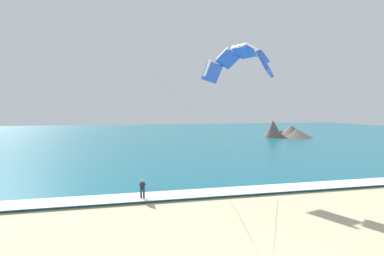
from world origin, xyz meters
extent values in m
cube|color=#146075|center=(0.00, 72.14, 0.10)|extent=(200.00, 120.00, 0.20)
cube|color=white|center=(0.00, 13.14, 0.22)|extent=(200.00, 2.50, 0.04)
ellipsoid|color=#E04C38|center=(-4.75, 12.69, 0.03)|extent=(0.55, 1.43, 0.05)
cube|color=black|center=(-4.75, 12.94, 0.07)|extent=(0.16, 0.07, 0.04)
cube|color=black|center=(-4.75, 12.44, 0.07)|extent=(0.16, 0.07, 0.04)
cylinder|color=#191E38|center=(-4.85, 12.69, 0.42)|extent=(0.14, 0.14, 0.84)
cylinder|color=#191E38|center=(-4.65, 12.68, 0.42)|extent=(0.14, 0.14, 0.84)
cube|color=#191E38|center=(-4.75, 12.69, 1.14)|extent=(0.35, 0.23, 0.60)
sphere|color=tan|center=(-4.75, 12.69, 1.58)|extent=(0.22, 0.22, 0.22)
cylinder|color=#191E38|center=(-4.92, 12.86, 1.19)|extent=(0.13, 0.51, 0.22)
cylinder|color=#191E38|center=(-4.56, 12.83, 1.19)|extent=(0.13, 0.51, 0.22)
cylinder|color=black|center=(-4.72, 13.07, 1.19)|extent=(0.55, 0.08, 0.04)
cube|color=#3F3F42|center=(-4.74, 12.81, 0.92)|extent=(0.13, 0.09, 0.10)
cube|color=blue|center=(4.83, 12.29, 10.31)|extent=(1.56, 2.17, 2.11)
cube|color=white|center=(4.30, 12.11, 10.73)|extent=(0.62, 1.22, 1.62)
cube|color=blue|center=(4.98, 13.95, 11.46)|extent=(1.82, 2.40, 1.74)
cube|color=white|center=(4.45, 13.77, 11.87)|extent=(0.80, 1.66, 1.06)
cube|color=blue|center=(4.57, 15.89, 11.87)|extent=(1.97, 2.24, 0.99)
cube|color=white|center=(4.04, 15.71, 12.29)|extent=(0.86, 1.78, 0.27)
cube|color=blue|center=(3.70, 17.66, 11.46)|extent=(1.99, 1.80, 1.74)
cube|color=white|center=(3.18, 17.48, 11.87)|extent=(0.79, 1.60, 1.06)
cube|color=blue|center=(2.57, 18.88, 10.31)|extent=(1.87, 1.40, 2.11)
cube|color=white|center=(2.04, 18.70, 10.73)|extent=(0.61, 1.14, 1.62)
cylinder|color=#B2B2B7|center=(0.02, 12.68, 5.76)|extent=(9.63, 0.79, 9.13)
cylinder|color=#B2B2B7|center=(-1.11, 15.97, 5.76)|extent=(7.37, 5.84, 9.13)
cone|color=#665B51|center=(35.28, 56.76, 1.11)|extent=(8.45, 8.45, 2.22)
cone|color=#665B51|center=(30.41, 58.84, 2.11)|extent=(4.74, 4.74, 4.23)
cone|color=#665B51|center=(34.81, 58.16, 1.49)|extent=(8.08, 8.08, 2.98)
cone|color=#47423D|center=(32.59, 58.94, 0.89)|extent=(4.72, 4.72, 1.78)
camera|label=1|loc=(-7.19, -11.67, 6.81)|focal=31.08mm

